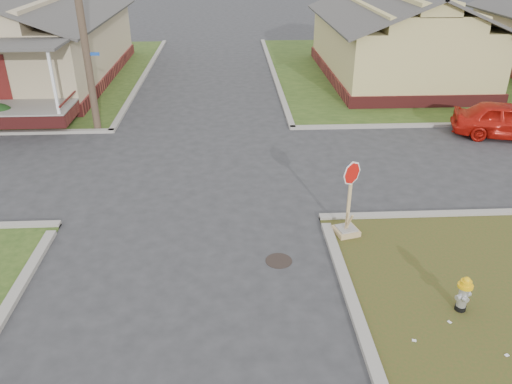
{
  "coord_description": "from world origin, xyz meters",
  "views": [
    {
      "loc": [
        1.14,
        -10.31,
        6.93
      ],
      "look_at": [
        1.73,
        1.0,
        1.1
      ],
      "focal_mm": 35.0,
      "sensor_mm": 36.0,
      "label": 1
    }
  ],
  "objects_px": {
    "utility_pole": "(79,7)",
    "fire_hydrant": "(464,292)",
    "red_sedan": "(508,120)",
    "stop_sign": "(347,219)"
  },
  "relations": [
    {
      "from": "utility_pole",
      "to": "fire_hydrant",
      "type": "xyz_separation_m",
      "value": [
        9.97,
        -11.39,
        -4.16
      ]
    },
    {
      "from": "utility_pole",
      "to": "red_sedan",
      "type": "xyz_separation_m",
      "value": [
        15.87,
        -1.64,
        -3.98
      ]
    },
    {
      "from": "fire_hydrant",
      "to": "stop_sign",
      "type": "distance_m",
      "value": 3.51
    },
    {
      "from": "stop_sign",
      "to": "red_sedan",
      "type": "distance_m",
      "value": 10.14
    },
    {
      "from": "fire_hydrant",
      "to": "stop_sign",
      "type": "relative_size",
      "value": 0.4
    },
    {
      "from": "stop_sign",
      "to": "fire_hydrant",
      "type": "bearing_deg",
      "value": -75.66
    },
    {
      "from": "fire_hydrant",
      "to": "red_sedan",
      "type": "distance_m",
      "value": 11.4
    },
    {
      "from": "fire_hydrant",
      "to": "utility_pole",
      "type": "bearing_deg",
      "value": 109.85
    },
    {
      "from": "utility_pole",
      "to": "red_sedan",
      "type": "height_order",
      "value": "utility_pole"
    },
    {
      "from": "red_sedan",
      "to": "stop_sign",
      "type": "bearing_deg",
      "value": 147.88
    }
  ]
}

